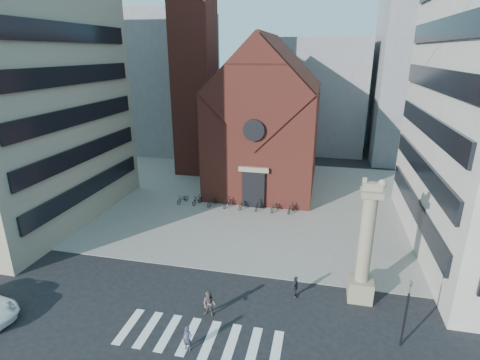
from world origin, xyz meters
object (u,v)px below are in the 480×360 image
pedestrian_0 (188,338)px  scooter_0 (183,199)px  pedestrian_1 (209,304)px  pedestrian_2 (295,287)px  traffic_light (406,312)px  lion_column (364,253)px

pedestrian_0 → scooter_0: pedestrian_0 is taller
pedestrian_1 → pedestrian_2: size_ratio=1.14×
traffic_light → pedestrian_0: (-11.78, -2.99, -1.53)m
pedestrian_0 → pedestrian_2: (5.48, 6.18, 0.03)m
traffic_light → pedestrian_0: bearing=-165.8°
traffic_light → scooter_0: (-19.82, 17.25, -1.75)m
lion_column → scooter_0: lion_column is taller
lion_column → traffic_light: lion_column is taller
pedestrian_0 → traffic_light: bearing=18.1°
lion_column → pedestrian_0: (-9.79, -6.99, -2.70)m
pedestrian_1 → traffic_light: bearing=8.2°
scooter_0 → lion_column: bearing=-15.5°
lion_column → scooter_0: bearing=143.4°
pedestrian_0 → lion_column: bearing=39.4°
traffic_light → pedestrian_2: traffic_light is taller
pedestrian_1 → scooter_0: 19.20m
scooter_0 → pedestrian_2: bearing=-25.0°
pedestrian_1 → scooter_0: pedestrian_1 is taller
traffic_light → pedestrian_1: bearing=-179.9°
pedestrian_2 → scooter_0: (-13.52, 14.06, -0.26)m
pedestrian_1 → pedestrian_0: bearing=-88.6°
pedestrian_1 → pedestrian_2: 6.05m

